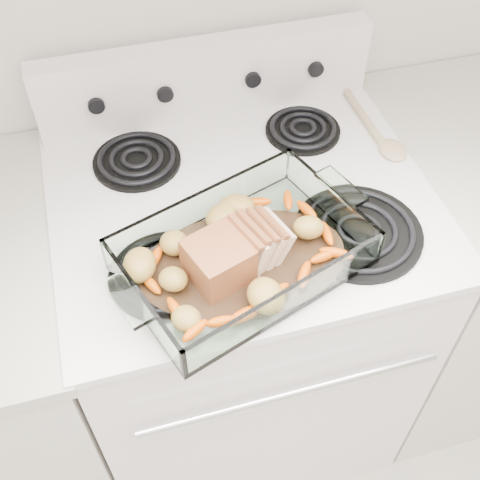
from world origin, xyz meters
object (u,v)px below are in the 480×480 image
object	(u,v)px
baking_dish	(243,258)
pork_roast	(229,252)
electric_range	(241,317)
counter_right	(466,267)

from	to	relation	value
baking_dish	pork_roast	world-z (taller)	pork_roast
electric_range	baking_dish	bearing A→B (deg)	-105.02
baking_dish	counter_right	bearing A→B (deg)	-5.01
electric_range	pork_roast	bearing A→B (deg)	-112.61
baking_dish	pork_roast	distance (m)	0.04
electric_range	baking_dish	xyz separation A→B (m)	(-0.05, -0.18, 0.48)
electric_range	counter_right	size ratio (longest dim) A/B	1.20
pork_roast	counter_right	bearing A→B (deg)	17.38
baking_dish	pork_roast	xyz separation A→B (m)	(-0.03, 0.00, 0.03)
electric_range	pork_roast	distance (m)	0.55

